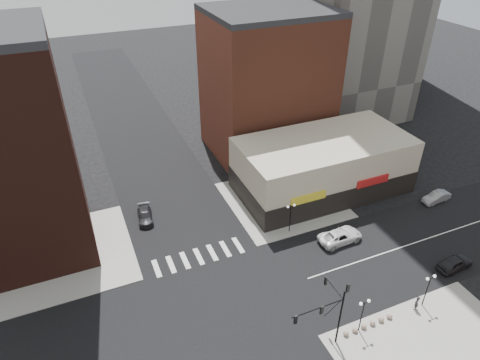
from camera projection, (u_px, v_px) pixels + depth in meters
ground at (225, 306)px, 44.59m from camera, size 240.00×240.00×0.00m
road_ew at (225, 306)px, 44.59m from camera, size 200.00×14.00×0.02m
road_ns at (225, 306)px, 44.59m from camera, size 14.00×200.00×0.02m
sidewalk_nw at (67, 255)px, 50.97m from camera, size 15.00×15.00×0.12m
sidewalk_ne at (283, 200)px, 60.52m from camera, size 15.00×15.00×0.12m
building_ne_midrise at (267, 86)px, 67.62m from camera, size 18.00×15.00×22.00m
building_ne_row at (322, 169)px, 61.28m from camera, size 24.20×12.20×8.00m
traffic_signal at (331, 307)px, 38.23m from camera, size 5.59×3.09×7.77m
street_lamp_se_a at (363, 308)px, 40.25m from camera, size 1.22×0.32×4.16m
street_lamp_se_b at (429, 283)px, 42.88m from camera, size 1.22×0.32×4.16m
street_lamp_ne at (291, 211)px, 52.92m from camera, size 1.22×0.32×4.16m
bollard_row at (368, 325)px, 42.20m from camera, size 5.80×0.55×0.55m
white_suv at (340, 236)px, 52.82m from camera, size 5.78×2.89×1.57m
dark_sedan_east at (455, 263)px, 48.88m from camera, size 4.69×2.17×1.56m
silver_sedan at (436, 197)px, 59.92m from camera, size 4.43×1.83×1.43m
dark_sedan_north at (145, 215)px, 56.48m from camera, size 2.46×4.84×1.35m
pedestrian at (416, 303)px, 43.71m from camera, size 0.75×0.72×1.73m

